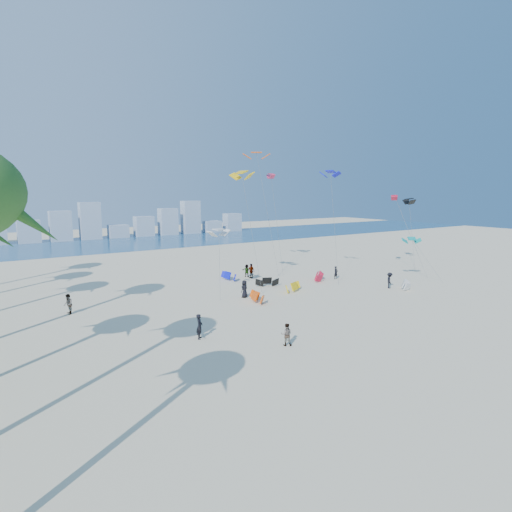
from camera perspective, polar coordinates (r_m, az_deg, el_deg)
ground at (r=28.69m, az=13.04°, el=-13.58°), size 220.00×220.00×0.00m
ocean at (r=92.82m, az=-21.03°, el=1.51°), size 220.00×220.00×0.00m
kitesurfer_near at (r=31.67m, az=-7.68°, el=-9.46°), size 0.75×0.81×1.87m
kitesurfer_mid at (r=30.21m, az=4.16°, el=-10.57°), size 0.99×0.95×1.61m
kitesurfers_far at (r=47.07m, az=0.56°, el=-3.39°), size 33.04×15.65×1.86m
grounded_kites at (r=47.79m, az=4.88°, el=-3.75°), size 19.30×17.79×0.97m
flying_kites at (r=53.67m, az=6.81°, el=9.69°), size 33.84×21.01×16.48m
distant_skyline at (r=102.05m, az=-23.00°, el=3.74°), size 85.00×3.00×8.40m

